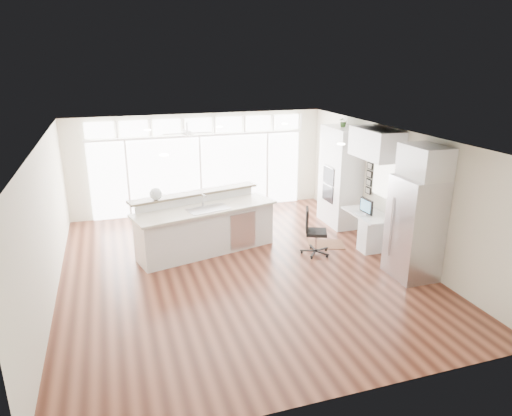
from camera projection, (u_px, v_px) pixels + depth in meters
name	position (u px, v px, depth m)	size (l,w,h in m)	color
floor	(240.00, 268.00, 9.38)	(7.00, 8.00, 0.02)	#431E14
ceiling	(239.00, 137.00, 8.53)	(7.00, 8.00, 0.02)	white
wall_back	(200.00, 163.00, 12.56)	(7.00, 0.04, 2.70)	beige
wall_front	(334.00, 306.00, 5.34)	(7.00, 0.04, 2.70)	beige
wall_left	(46.00, 225.00, 7.92)	(0.04, 8.00, 2.70)	beige
wall_right	(393.00, 190.00, 9.97)	(0.04, 8.00, 2.70)	beige
glass_wall	(200.00, 174.00, 12.60)	(5.80, 0.06, 2.08)	white
transom_row	(199.00, 126.00, 12.19)	(5.90, 0.06, 0.40)	white
desk_window	(385.00, 178.00, 10.17)	(0.04, 0.85, 0.85)	white
ceiling_fan	(187.00, 129.00, 10.98)	(1.16, 1.16, 0.32)	white
recessed_lights	(236.00, 136.00, 8.71)	(3.40, 3.00, 0.02)	beige
oven_cabinet	(340.00, 177.00, 11.54)	(0.64, 1.20, 2.50)	silver
desk_nook	(368.00, 229.00, 10.44)	(0.72, 1.30, 0.76)	silver
upper_cabinets	(376.00, 144.00, 9.84)	(0.64, 1.30, 0.64)	silver
refrigerator	(415.00, 228.00, 8.75)	(0.76, 0.90, 2.00)	silver
fridge_cabinet	(425.00, 162.00, 8.36)	(0.64, 0.90, 0.60)	silver
framed_photos	(369.00, 178.00, 10.78)	(0.06, 0.22, 0.80)	black
kitchen_island	(206.00, 225.00, 9.99)	(3.15, 1.19, 1.25)	silver
rug	(326.00, 244.00, 10.55)	(0.81, 0.59, 0.01)	#3E2113
office_chair	(316.00, 232.00, 9.88)	(0.54, 0.50, 1.04)	black
fishbowl	(156.00, 194.00, 9.60)	(0.27, 0.27, 0.27)	silver
monitor	(366.00, 206.00, 10.24)	(0.07, 0.44, 0.37)	black
keyboard	(359.00, 214.00, 10.25)	(0.11, 0.29, 0.01)	silver
potted_plant	(344.00, 123.00, 11.11)	(0.24, 0.27, 0.21)	#385E28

